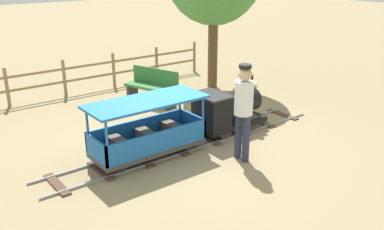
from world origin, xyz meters
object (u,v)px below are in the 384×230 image
at_px(conductor_person, 244,105).
at_px(park_bench, 152,87).
at_px(passenger_car, 148,134).
at_px(locomotive, 227,109).

height_order(conductor_person, park_bench, conductor_person).
distance_m(passenger_car, park_bench, 2.85).
bearing_deg(conductor_person, passenger_car, -130.89).
bearing_deg(park_bench, locomotive, 3.98).
bearing_deg(passenger_car, locomotive, 90.00).
bearing_deg(passenger_car, conductor_person, 49.11).
distance_m(conductor_person, park_bench, 3.46).
height_order(passenger_car, conductor_person, conductor_person).
bearing_deg(conductor_person, locomotive, 150.84).
relative_size(passenger_car, park_bench, 1.47).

